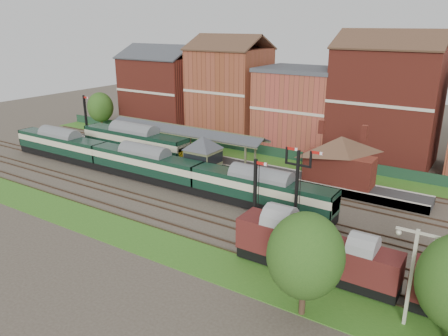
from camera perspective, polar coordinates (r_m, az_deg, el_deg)
The scene contains 20 objects.
ground at distance 50.82m, azimuth -2.07°, elevation -3.64°, with size 160.00×160.00×0.00m, color #473D33.
grass_back at distance 63.77m, azimuth 6.21°, elevation 0.96°, with size 90.00×4.50×0.06m, color #2D6619.
grass_front at distance 42.47m, azimuth -11.51°, elevation -8.65°, with size 90.00×5.00×0.06m, color #2D6619.
fence at distance 65.28m, azimuth 7.04°, elevation 2.00°, with size 90.00×0.12×1.50m, color #193823.
platform at distance 60.87m, azimuth -0.66°, elevation 0.67°, with size 55.00×3.40×1.00m, color #2D2D2D.
signal_box at distance 53.88m, azimuth -2.74°, elevation 1.26°, with size 5.40×5.40×6.00m.
brick_hut at distance 50.51m, azimuth 4.70°, elevation -2.37°, with size 3.20×2.64×2.94m.
station_building at distance 52.75m, azimuth 14.88°, elevation 1.13°, with size 8.10×8.10×5.90m.
canopy at distance 63.18m, azimuth -5.22°, elevation 5.11°, with size 26.00×3.89×4.08m.
semaphore_bracket at distance 41.60m, azimuth 9.54°, elevation -2.18°, with size 3.60×0.25×8.18m.
semaphore_platform_end at distance 75.16m, azimuth -17.59°, elevation 6.14°, with size 1.23×0.25×8.00m.
semaphore_siding at distance 38.82m, azimuth 4.07°, elevation -4.26°, with size 1.23×0.25×8.00m.
yard_lamp at distance 31.06m, azimuth 23.31°, elevation -12.39°, with size 2.60×0.22×7.00m.
town_backdrop at distance 70.14m, azimuth 9.67°, elevation 8.28°, with size 69.00×10.00×16.00m.
dmu_train at distance 55.88m, azimuth -10.25°, elevation 0.60°, with size 49.65×2.61×3.81m.
platform_railcar at distance 65.73m, azimuth -11.61°, elevation 3.43°, with size 18.39×2.90×4.24m.
goods_van_a at distance 36.61m, azimuth 7.18°, elevation -9.12°, with size 6.60×2.86×4.01m.
goods_van_b at distance 34.77m, azimuth 17.47°, elevation -12.02°, with size 5.75×2.49×3.49m.
tree_far at distance 29.79m, azimuth 10.58°, elevation -11.19°, with size 5.16×5.16×7.53m.
tree_back at distance 84.61m, azimuth -15.84°, elevation 7.64°, with size 4.76×4.76×6.95m.
Camera 1 is at (27.20, -38.42, 19.16)m, focal length 35.00 mm.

